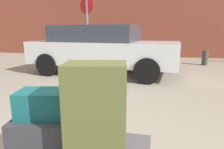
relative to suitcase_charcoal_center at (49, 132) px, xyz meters
name	(u,v)px	position (x,y,z in m)	size (l,w,h in m)	color
suitcase_charcoal_center	(49,132)	(0.00, 0.00, 0.00)	(0.51, 0.39, 0.27)	#2D2D33
suitcase_olive_stacked_top	(96,116)	(0.42, -0.10, 0.22)	(0.39, 0.27, 0.72)	#4C5128
duffel_bag_teal_topmost_pile	(47,103)	(0.00, 0.00, 0.24)	(0.43, 0.24, 0.20)	#144C51
parked_car	(102,48)	(-0.80, 4.46, 0.28)	(4.46, 2.25, 1.42)	silver
bollard_kerb_near	(205,58)	(2.58, 6.70, -0.20)	(0.21, 0.21, 0.56)	#383838
no_parking_sign	(87,26)	(-1.35, 4.70, 0.94)	(0.49, 0.16, 2.27)	slate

